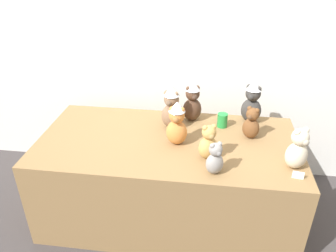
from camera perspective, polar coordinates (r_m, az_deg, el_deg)
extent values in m
plane|color=#3D3838|center=(2.72, -0.74, -18.08)|extent=(10.00, 10.00, 0.00)
cube|color=white|center=(2.89, 1.99, 15.32)|extent=(7.00, 0.08, 2.60)
cube|color=olive|center=(2.66, 0.00, -8.95)|extent=(1.93, 0.95, 0.71)
ellipsoid|color=tan|center=(2.23, 6.93, -3.73)|extent=(0.16, 0.15, 0.16)
sphere|color=tan|center=(2.17, 7.11, -1.10)|extent=(0.10, 0.10, 0.10)
sphere|color=tan|center=(2.14, 6.43, -0.34)|extent=(0.04, 0.04, 0.04)
sphere|color=tan|center=(2.16, 7.90, -0.13)|extent=(0.04, 0.04, 0.04)
sphere|color=olive|center=(2.14, 7.51, -1.83)|extent=(0.04, 0.04, 0.04)
ellipsoid|color=gray|center=(2.11, 8.04, -6.41)|extent=(0.15, 0.14, 0.14)
sphere|color=gray|center=(2.05, 8.24, -4.03)|extent=(0.09, 0.09, 0.09)
sphere|color=gray|center=(2.02, 7.67, -3.42)|extent=(0.03, 0.03, 0.03)
sphere|color=gray|center=(2.04, 8.93, -3.07)|extent=(0.03, 0.03, 0.03)
sphere|color=slate|center=(2.03, 8.76, -4.71)|extent=(0.04, 0.04, 0.04)
ellipsoid|color=#D17F3D|center=(2.37, 1.50, -1.08)|extent=(0.16, 0.13, 0.19)
sphere|color=#D17F3D|center=(2.30, 1.54, 1.87)|extent=(0.11, 0.11, 0.11)
sphere|color=#D17F3D|center=(2.29, 0.70, 2.91)|extent=(0.04, 0.04, 0.04)
sphere|color=#D17F3D|center=(2.28, 2.42, 2.77)|extent=(0.04, 0.04, 0.04)
sphere|color=#A06536|center=(2.27, 1.36, 1.10)|extent=(0.05, 0.05, 0.05)
cone|color=silver|center=(2.27, 1.57, 3.37)|extent=(0.12, 0.12, 0.07)
ellipsoid|color=#7F6047|center=(2.58, 0.51, 1.74)|extent=(0.18, 0.16, 0.19)
sphere|color=#7F6047|center=(2.52, 0.53, 4.64)|extent=(0.12, 0.12, 0.12)
sphere|color=#7F6047|center=(2.51, -0.25, 5.70)|extent=(0.04, 0.04, 0.04)
sphere|color=#7F6047|center=(2.49, 1.33, 5.48)|extent=(0.04, 0.04, 0.04)
sphere|color=brown|center=(2.48, 0.16, 3.97)|extent=(0.05, 0.05, 0.05)
cone|color=silver|center=(2.49, 0.54, 6.10)|extent=(0.12, 0.12, 0.08)
ellipsoid|color=#4C3323|center=(2.70, 4.17, 2.87)|extent=(0.19, 0.18, 0.19)
sphere|color=#4C3323|center=(2.64, 4.28, 5.59)|extent=(0.11, 0.11, 0.11)
sphere|color=#4C3323|center=(2.61, 3.58, 6.41)|extent=(0.04, 0.04, 0.04)
sphere|color=#4C3323|center=(2.63, 5.05, 6.55)|extent=(0.04, 0.04, 0.04)
sphere|color=#412E23|center=(2.60, 4.62, 4.97)|extent=(0.05, 0.05, 0.05)
cone|color=silver|center=(2.61, 4.34, 6.96)|extent=(0.12, 0.12, 0.07)
ellipsoid|color=brown|center=(2.53, 14.09, -0.35)|extent=(0.17, 0.16, 0.16)
sphere|color=brown|center=(2.47, 14.41, 2.00)|extent=(0.09, 0.09, 0.09)
sphere|color=brown|center=(2.47, 13.91, 2.96)|extent=(0.04, 0.04, 0.04)
sphere|color=brown|center=(2.44, 15.12, 2.56)|extent=(0.04, 0.04, 0.04)
sphere|color=brown|center=(2.44, 13.96, 1.49)|extent=(0.04, 0.04, 0.04)
ellipsoid|color=beige|center=(2.28, 21.25, -4.74)|extent=(0.19, 0.18, 0.18)
sphere|color=beige|center=(2.21, 21.88, -1.81)|extent=(0.11, 0.11, 0.11)
sphere|color=beige|center=(2.17, 21.43, -1.02)|extent=(0.04, 0.04, 0.04)
sphere|color=beige|center=(2.21, 22.73, -0.67)|extent=(0.04, 0.04, 0.04)
sphere|color=#ABA08A|center=(2.19, 22.64, -2.60)|extent=(0.05, 0.05, 0.05)
ellipsoid|color=#383533|center=(2.75, 14.12, 2.64)|extent=(0.20, 0.19, 0.20)
sphere|color=#383533|center=(2.69, 14.50, 5.44)|extent=(0.12, 0.12, 0.12)
sphere|color=#383533|center=(2.68, 13.87, 6.53)|extent=(0.04, 0.04, 0.04)
sphere|color=#383533|center=(2.66, 15.37, 6.17)|extent=(0.04, 0.04, 0.04)
sphere|color=#32302E|center=(2.65, 14.12, 4.86)|extent=(0.05, 0.05, 0.05)
cone|color=silver|center=(2.66, 14.69, 6.85)|extent=(0.13, 0.13, 0.08)
cylinder|color=#238C3D|center=(2.64, 9.36, 0.99)|extent=(0.08, 0.08, 0.11)
cube|color=white|center=(2.22, 21.54, -7.90)|extent=(0.07, 0.02, 0.05)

